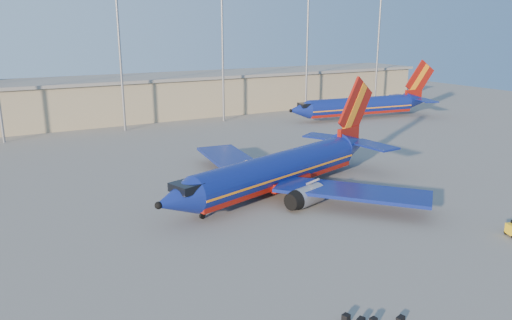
{
  "coord_description": "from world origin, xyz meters",
  "views": [
    {
      "loc": [
        -27.64,
        -44.07,
        18.43
      ],
      "look_at": [
        -1.48,
        2.97,
        4.0
      ],
      "focal_mm": 35.0,
      "sensor_mm": 36.0,
      "label": 1
    }
  ],
  "objects": [
    {
      "name": "ground",
      "position": [
        0.0,
        0.0,
        0.0
      ],
      "size": [
        220.0,
        220.0,
        0.0
      ],
      "primitive_type": "plane",
      "color": "slate",
      "rests_on": "ground"
    },
    {
      "name": "luggage_pile",
      "position": [
        -7.67,
        -22.95,
        0.24
      ],
      "size": [
        3.7,
        2.22,
        0.53
      ],
      "color": "black",
      "rests_on": "ground"
    },
    {
      "name": "terminal_building",
      "position": [
        10.0,
        58.0,
        4.32
      ],
      "size": [
        122.0,
        16.0,
        8.5
      ],
      "color": "gray",
      "rests_on": "ground"
    },
    {
      "name": "aircraft_second",
      "position": [
        41.29,
        34.41,
        2.67
      ],
      "size": [
        34.36,
        13.31,
        11.65
      ],
      "rotation": [
        0.0,
        0.0,
        -0.12
      ],
      "color": "navy",
      "rests_on": "ground"
    },
    {
      "name": "light_mast_row",
      "position": [
        5.0,
        46.0,
        17.55
      ],
      "size": [
        101.6,
        1.6,
        28.65
      ],
      "color": "gray",
      "rests_on": "ground"
    },
    {
      "name": "aircraft_main",
      "position": [
        1.75,
        2.48,
        2.59
      ],
      "size": [
        34.85,
        33.0,
        12.15
      ],
      "rotation": [
        0.0,
        0.0,
        0.3
      ],
      "color": "navy",
      "rests_on": "ground"
    }
  ]
}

